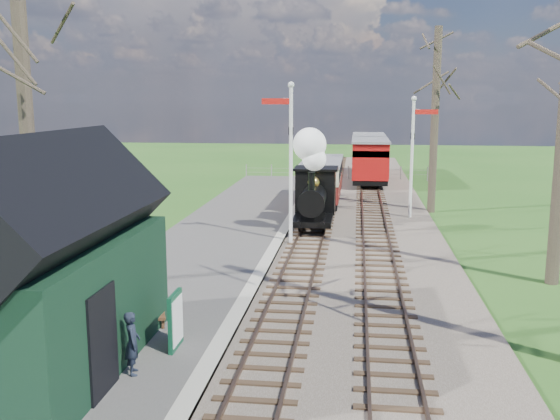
{
  "coord_description": "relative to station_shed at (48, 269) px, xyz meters",
  "views": [
    {
      "loc": [
        1.78,
        -7.34,
        5.61
      ],
      "look_at": [
        -0.97,
        14.82,
        1.6
      ],
      "focal_mm": 40.0,
      "sensor_mm": 36.0,
      "label": 1
    }
  ],
  "objects": [
    {
      "name": "distant_hills",
      "position": [
        5.7,
        60.38,
        -18.47
      ],
      "size": [
        114.4,
        48.0,
        22.02
      ],
      "color": "#385B23",
      "rests_on": "ground"
    },
    {
      "name": "ballast_bed",
      "position": [
        5.6,
        18.0,
        -2.22
      ],
      "size": [
        8.0,
        60.0,
        0.1
      ],
      "primitive_type": "cube",
      "color": "brown",
      "rests_on": "ground"
    },
    {
      "name": "track_near",
      "position": [
        4.3,
        18.0,
        -2.17
      ],
      "size": [
        1.6,
        60.0,
        0.15
      ],
      "color": "brown",
      "rests_on": "ground"
    },
    {
      "name": "track_far",
      "position": [
        6.9,
        18.0,
        -2.17
      ],
      "size": [
        1.6,
        60.0,
        0.15
      ],
      "color": "brown",
      "rests_on": "ground"
    },
    {
      "name": "platform",
      "position": [
        0.8,
        10.0,
        -2.17
      ],
      "size": [
        5.0,
        44.0,
        0.2
      ],
      "primitive_type": "cube",
      "color": "#474442",
      "rests_on": "ground"
    },
    {
      "name": "coping_strip",
      "position": [
        3.1,
        10.0,
        -2.16
      ],
      "size": [
        0.4,
        44.0,
        0.21
      ],
      "primitive_type": "cube",
      "color": "#B2AD9E",
      "rests_on": "ground"
    },
    {
      "name": "station_shed",
      "position": [
        0.0,
        0.0,
        0.0
      ],
      "size": [
        3.25,
        6.3,
        4.78
      ],
      "color": "black",
      "rests_on": "platform"
    },
    {
      "name": "semaphore_near",
      "position": [
        3.53,
        12.0,
        1.35
      ],
      "size": [
        1.22,
        0.24,
        6.22
      ],
      "color": "silver",
      "rests_on": "ground"
    },
    {
      "name": "semaphore_far",
      "position": [
        8.67,
        18.0,
        1.08
      ],
      "size": [
        1.22,
        0.24,
        5.72
      ],
      "color": "silver",
      "rests_on": "ground"
    },
    {
      "name": "bare_trees",
      "position": [
        5.63,
        6.1,
        2.94
      ],
      "size": [
        15.51,
        22.39,
        12.0
      ],
      "color": "#382D23",
      "rests_on": "ground"
    },
    {
      "name": "fence_line",
      "position": [
        4.6,
        32.0,
        -1.72
      ],
      "size": [
        12.6,
        0.08,
        1.0
      ],
      "color": "slate",
      "rests_on": "ground"
    },
    {
      "name": "locomotive",
      "position": [
        4.29,
        14.73,
        -0.29
      ],
      "size": [
        1.71,
        3.99,
        4.27
      ],
      "color": "black",
      "rests_on": "ground"
    },
    {
      "name": "coach",
      "position": [
        4.3,
        20.79,
        -0.81
      ],
      "size": [
        1.99,
        6.84,
        2.1
      ],
      "color": "black",
      "rests_on": "ground"
    },
    {
      "name": "red_carriage_a",
      "position": [
        6.9,
        29.03,
        -0.6
      ],
      "size": [
        2.33,
        5.77,
        2.45
      ],
      "color": "black",
      "rests_on": "ground"
    },
    {
      "name": "red_carriage_b",
      "position": [
        6.9,
        34.53,
        -0.6
      ],
      "size": [
        2.33,
        5.77,
        2.45
      ],
      "color": "black",
      "rests_on": "ground"
    },
    {
      "name": "sign_board",
      "position": [
        2.21,
        1.25,
        -1.44
      ],
      "size": [
        0.11,
        0.85,
        1.25
      ],
      "color": "#0E4329",
      "rests_on": "platform"
    },
    {
      "name": "bench",
      "position": [
        1.06,
        2.9,
        -1.64
      ],
      "size": [
        0.99,
        1.67,
        0.92
      ],
      "color": "#4D2F1B",
      "rests_on": "platform"
    },
    {
      "name": "person",
      "position": [
        1.74,
        -0.13,
        -1.43
      ],
      "size": [
        0.45,
        0.54,
        1.28
      ],
      "primitive_type": "imported",
      "rotation": [
        0.0,
        0.0,
        1.92
      ],
      "color": "black",
      "rests_on": "platform"
    }
  ]
}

